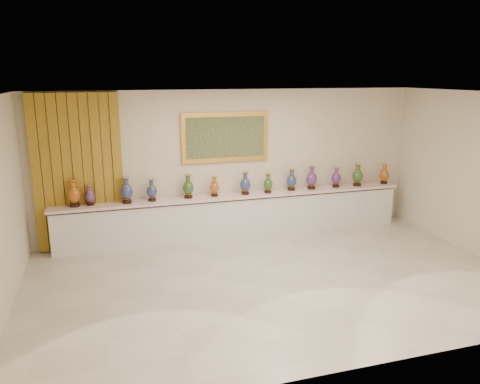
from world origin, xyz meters
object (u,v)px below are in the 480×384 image
Objects in this scene: counter at (236,216)px; vase_1 at (90,196)px; vase_2 at (127,191)px; vase_0 at (74,194)px.

vase_1 is at bearing 179.76° from counter.
vase_2 is at bearing -3.83° from vase_1.
vase_0 is 1.32× the size of vase_1.
vase_0 is 1.02× the size of vase_2.
vase_0 is at bearing 178.19° from vase_2.
vase_1 is 0.67m from vase_2.
vase_1 is at bearing 3.03° from vase_0.
vase_1 is (0.28, 0.01, -0.06)m from vase_0.
vase_0 is at bearing -179.95° from counter.
vase_2 is at bearing -1.81° from vase_0.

